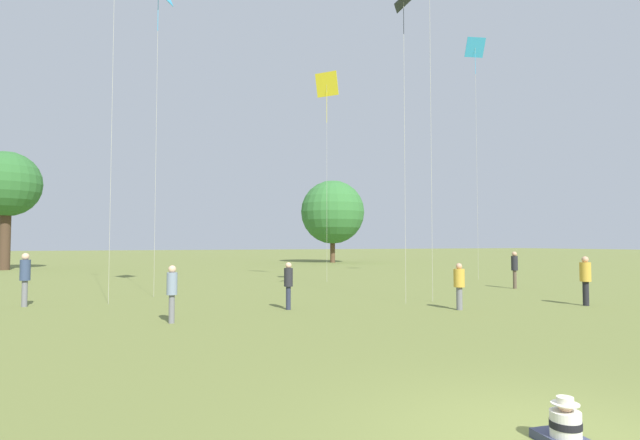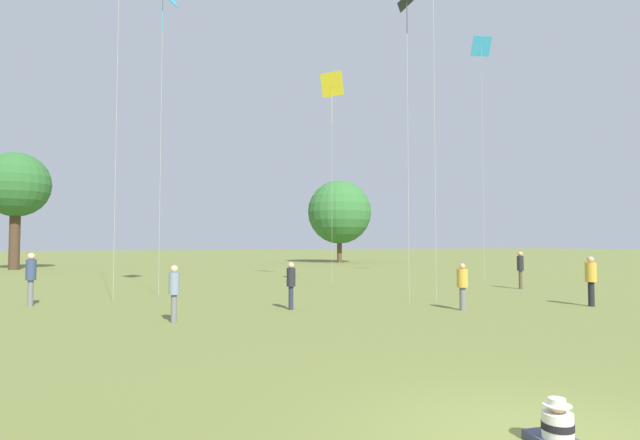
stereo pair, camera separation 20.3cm
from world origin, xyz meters
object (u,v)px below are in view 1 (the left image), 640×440
seated_toddler (564,426)px  kite_1 (327,88)px  person_standing_6 (172,288)px  distant_tree_1 (333,212)px  kite_4 (475,54)px  distant_tree_0 (7,185)px  person_standing_5 (25,274)px  kite_6 (404,16)px  person_standing_2 (288,281)px  person_standing_3 (459,282)px  person_standing_0 (515,266)px  person_standing_4 (585,276)px

seated_toddler → kite_1: bearing=79.8°
person_standing_6 → kite_1: 18.02m
distant_tree_1 → person_standing_6: bearing=-120.4°
kite_4 → distant_tree_0: size_ratio=1.53×
distant_tree_1 → person_standing_5: bearing=-129.8°
kite_1 → kite_6: bearing=176.9°
kite_4 → distant_tree_0: 36.96m
person_standing_2 → kite_6: 10.64m
person_standing_2 → person_standing_3: 5.60m
person_standing_2 → kite_4: size_ratio=0.11×
kite_4 → person_standing_2: bearing=89.5°
person_standing_2 → person_standing_6: bearing=99.0°
person_standing_5 → distant_tree_1: bearing=170.8°
seated_toddler → distant_tree_1: (18.25, 46.32, 5.38)m
person_standing_0 → kite_4: kite_4 is taller
person_standing_3 → seated_toddler: bearing=-19.5°
person_standing_6 → person_standing_0: bearing=-19.8°
seated_toddler → person_standing_5: 17.33m
person_standing_2 → distant_tree_0: 34.46m
person_standing_2 → kite_4: kite_4 is taller
distant_tree_1 → distant_tree_0: bearing=-173.4°
person_standing_6 → distant_tree_0: bearing=71.6°
person_standing_5 → kite_1: kite_1 is taller
person_standing_0 → person_standing_2: 12.82m
seated_toddler → kite_6: size_ratio=0.05×
kite_1 → kite_4: (9.11, -1.80, 2.70)m
person_standing_0 → seated_toddler: bearing=168.8°
person_standing_6 → kite_4: bearing=-7.2°
person_standing_0 → person_standing_4: size_ratio=1.03×
person_standing_6 → kite_1: bearing=15.4°
person_standing_3 → kite_4: bearing=150.4°
person_standing_0 → person_standing_6: size_ratio=1.13×
seated_toddler → kite_1: 25.05m
person_standing_2 → person_standing_6: size_ratio=0.99×
person_standing_3 → person_standing_0: bearing=138.2°
person_standing_2 → person_standing_4: size_ratio=0.90×
person_standing_3 → person_standing_6: size_ratio=0.97×
kite_6 → distant_tree_0: bearing=-66.0°
person_standing_3 → person_standing_4: (4.79, -0.82, 0.12)m
person_standing_4 → kite_4: size_ratio=0.12×
person_standing_5 → kite_4: (23.02, 4.08, 12.58)m
person_standing_2 → distant_tree_1: size_ratio=0.17×
person_standing_3 → distant_tree_0: size_ratio=0.16×
person_standing_5 → kite_1: size_ratio=0.16×
person_standing_3 → distant_tree_1: (12.25, 37.05, 4.69)m
kite_1 → kite_4: kite_4 is taller
person_standing_4 → kite_1: bearing=-119.9°
person_standing_0 → person_standing_3: person_standing_0 is taller
person_standing_5 → kite_4: size_ratio=0.13×
person_standing_3 → person_standing_4: bearing=93.6°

